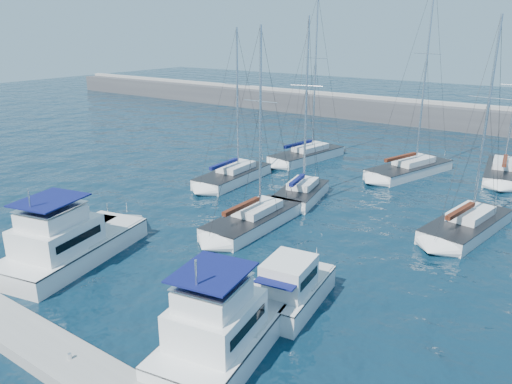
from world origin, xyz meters
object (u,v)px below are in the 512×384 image
Objects in this scene: sailboat_mid_a at (233,176)px; sailboat_mid_c at (301,193)px; sailboat_mid_b at (254,220)px; sailboat_back_c at (503,172)px; motor_yacht_stbd_inner at (224,329)px; motor_yacht_port_inner at (68,245)px; sailboat_mid_d at (467,225)px; motor_yacht_stbd_outer at (292,290)px; sailboat_back_b at (410,169)px; sailboat_back_a at (307,155)px; motor_yacht_port_outer at (69,237)px.

sailboat_mid_a is 7.69m from sailboat_mid_c.
sailboat_back_c is (11.90, 23.56, -0.01)m from sailboat_mid_b.
sailboat_mid_a is (-15.31, 20.13, -0.62)m from motor_yacht_stbd_inner.
motor_yacht_stbd_inner is at bearing -18.56° from motor_yacht_port_inner.
motor_yacht_stbd_outer is at bearing -97.99° from sailboat_mid_d.
motor_yacht_port_inner is 0.76× the size of sailboat_back_c.
motor_yacht_port_inner is 18.90m from sailboat_mid_a.
sailboat_mid_c is 1.00× the size of sailboat_mid_d.
sailboat_mid_c reaches higher than motor_yacht_stbd_inner.
motor_yacht_stbd_outer is 15.93m from sailboat_mid_d.
sailboat_mid_c reaches higher than motor_yacht_stbd_outer.
sailboat_mid_c is at bearing 111.10° from motor_yacht_stbd_outer.
sailboat_back_b is (-8.08, 11.66, 0.03)m from sailboat_mid_d.
sailboat_mid_a is at bearing -89.02° from sailboat_back_a.
motor_yacht_port_inner is at bearing -79.37° from sailboat_back_a.
sailboat_mid_b is at bearing -99.66° from sailboat_mid_c.
sailboat_back_b is 8.57m from sailboat_back_c.
motor_yacht_port_outer is 0.47× the size of sailboat_mid_c.
sailboat_mid_b reaches higher than sailboat_mid_a.
motor_yacht_stbd_outer is at bearing -105.73° from sailboat_back_c.
sailboat_mid_b is 0.78× the size of sailboat_back_b.
motor_yacht_stbd_inner is at bearing -103.40° from motor_yacht_stbd_outer.
sailboat_mid_b reaches higher than motor_yacht_stbd_inner.
sailboat_mid_b is 7.00m from sailboat_mid_c.
sailboat_back_c is at bearing 72.73° from motor_yacht_stbd_inner.
motor_yacht_stbd_outer is 27.10m from sailboat_back_b.
sailboat_mid_c is 12.81m from sailboat_mid_d.
sailboat_mid_d is (4.68, 15.22, -0.43)m from motor_yacht_stbd_outer.
sailboat_mid_c is 0.81× the size of sailboat_back_b.
motor_yacht_port_inner is 38.81m from sailboat_back_c.
motor_yacht_stbd_outer is (13.57, 3.49, -0.19)m from motor_yacht_port_inner.
motor_yacht_stbd_inner is at bearing -67.80° from sailboat_back_b.
sailboat_mid_a is 0.77× the size of sailboat_back_b.
sailboat_back_b is (10.76, 0.95, 0.01)m from sailboat_back_a.
sailboat_mid_c reaches higher than motor_yacht_port_inner.
sailboat_back_a reaches higher than sailboat_mid_d.
motor_yacht_port_outer is 0.38× the size of sailboat_back_b.
sailboat_back_b reaches higher than sailboat_back_a.
sailboat_back_b is (11.50, 29.40, -0.40)m from motor_yacht_port_outer.
sailboat_back_c is (4.52, 35.94, -0.63)m from motor_yacht_stbd_inner.
sailboat_back_b reaches higher than motor_yacht_port_inner.
sailboat_back_a reaches higher than sailboat_mid_a.
sailboat_back_a is (-0.59, 29.43, -0.60)m from motor_yacht_port_inner.
sailboat_back_b is at bearing 85.21° from motor_yacht_stbd_inner.
motor_yacht_port_inner is at bearing -125.30° from sailboat_back_c.
sailboat_back_c is (7.47, 4.19, -0.04)m from sailboat_back_b.
motor_yacht_stbd_inner is 1.47× the size of motor_yacht_stbd_outer.
sailboat_mid_d is at bearing -96.07° from sailboat_back_c.
sailboat_mid_c reaches higher than sailboat_mid_a.
sailboat_mid_c reaches higher than motor_yacht_port_outer.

